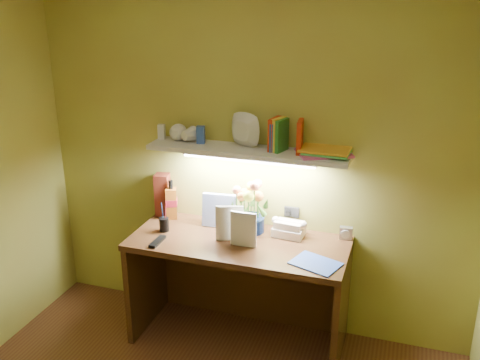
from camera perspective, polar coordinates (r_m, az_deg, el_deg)
name	(u,v)px	position (r m, az deg, el deg)	size (l,w,h in m)	color
desk	(239,292)	(3.63, -0.16, -11.81)	(1.40, 0.60, 0.75)	#38220F
flower_bouquet	(250,207)	(3.51, 1.04, -2.85)	(0.22, 0.22, 0.35)	#0A1734
telephone	(289,227)	(3.51, 5.25, -5.03)	(0.20, 0.15, 0.12)	white
desk_clock	(346,233)	(3.52, 11.23, -5.57)	(0.08, 0.04, 0.08)	#B1B2B7
whisky_bottle	(171,199)	(3.75, -7.33, -2.06)	(0.07, 0.07, 0.28)	#AC5A17
whisky_box	(163,195)	(3.81, -8.24, -1.56)	(0.10, 0.10, 0.30)	maroon
pen_cup	(164,220)	(3.58, -8.12, -4.25)	(0.06, 0.06, 0.16)	black
art_card	(219,210)	(3.61, -2.24, -3.27)	(0.23, 0.05, 0.23)	silver
tv_remote	(158,241)	(3.46, -8.79, -6.49)	(0.05, 0.16, 0.02)	black
blue_folder	(316,263)	(3.20, 8.08, -8.80)	(0.27, 0.20, 0.01)	#3154B7
desk_book_a	(216,223)	(3.40, -2.63, -4.64)	(0.18, 0.02, 0.24)	beige
desk_book_b	(231,227)	(3.35, -1.01, -5.08)	(0.17, 0.02, 0.23)	silver
wall_shelf	(252,146)	(3.39, 1.30, 3.69)	(1.33, 0.36, 0.24)	silver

